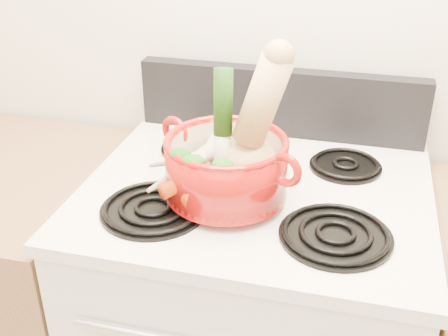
# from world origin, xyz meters

# --- Properties ---
(cooktop) EXTENTS (0.78, 0.67, 0.03)m
(cooktop) POSITION_xyz_m (0.00, 1.40, 0.93)
(cooktop) COLOR silver
(cooktop) RESTS_ON stove_body
(control_backsplash) EXTENTS (0.76, 0.05, 0.18)m
(control_backsplash) POSITION_xyz_m (0.00, 1.70, 1.04)
(control_backsplash) COLOR black
(control_backsplash) RESTS_ON cooktop
(burner_front_left) EXTENTS (0.22, 0.22, 0.02)m
(burner_front_left) POSITION_xyz_m (-0.19, 1.24, 0.96)
(burner_front_left) COLOR black
(burner_front_left) RESTS_ON cooktop
(burner_front_right) EXTENTS (0.22, 0.22, 0.02)m
(burner_front_right) POSITION_xyz_m (0.19, 1.24, 0.96)
(burner_front_right) COLOR black
(burner_front_right) RESTS_ON cooktop
(burner_back_left) EXTENTS (0.17, 0.17, 0.02)m
(burner_back_left) POSITION_xyz_m (-0.19, 1.54, 0.96)
(burner_back_left) COLOR black
(burner_back_left) RESTS_ON cooktop
(burner_back_right) EXTENTS (0.17, 0.17, 0.02)m
(burner_back_right) POSITION_xyz_m (0.19, 1.54, 0.96)
(burner_back_right) COLOR black
(burner_back_right) RESTS_ON cooktop
(dutch_oven) EXTENTS (0.34, 0.34, 0.13)m
(dutch_oven) POSITION_xyz_m (-0.05, 1.32, 1.03)
(dutch_oven) COLOR #9A0D0A
(dutch_oven) RESTS_ON burner_front_left
(pot_handle_left) EXTENTS (0.07, 0.04, 0.07)m
(pot_handle_left) POSITION_xyz_m (-0.18, 1.38, 1.07)
(pot_handle_left) COLOR #9A0D0A
(pot_handle_left) RESTS_ON dutch_oven
(pot_handle_right) EXTENTS (0.07, 0.04, 0.07)m
(pot_handle_right) POSITION_xyz_m (0.08, 1.26, 1.07)
(pot_handle_right) COLOR #9A0D0A
(pot_handle_right) RESTS_ON dutch_oven
(squash) EXTENTS (0.22, 0.15, 0.31)m
(squash) POSITION_xyz_m (-0.00, 1.34, 1.14)
(squash) COLOR #DFAC72
(squash) RESTS_ON dutch_oven
(leek) EXTENTS (0.05, 0.07, 0.26)m
(leek) POSITION_xyz_m (-0.06, 1.33, 1.12)
(leek) COLOR beige
(leek) RESTS_ON dutch_oven
(ginger) EXTENTS (0.09, 0.07, 0.04)m
(ginger) POSITION_xyz_m (-0.03, 1.41, 1.02)
(ginger) COLOR #D1B980
(ginger) RESTS_ON dutch_oven
(parsnip_0) EXTENTS (0.11, 0.25, 0.07)m
(parsnip_0) POSITION_xyz_m (-0.11, 1.35, 1.02)
(parsnip_0) COLOR beige
(parsnip_0) RESTS_ON dutch_oven
(parsnip_1) EXTENTS (0.14, 0.20, 0.06)m
(parsnip_1) POSITION_xyz_m (-0.14, 1.31, 1.03)
(parsnip_1) COLOR beige
(parsnip_1) RESTS_ON dutch_oven
(parsnip_2) EXTENTS (0.09, 0.19, 0.06)m
(parsnip_2) POSITION_xyz_m (-0.11, 1.36, 1.03)
(parsnip_2) COLOR beige
(parsnip_2) RESTS_ON dutch_oven
(parsnip_3) EXTENTS (0.17, 0.09, 0.05)m
(parsnip_3) POSITION_xyz_m (-0.15, 1.34, 1.03)
(parsnip_3) COLOR beige
(parsnip_3) RESTS_ON dutch_oven
(parsnip_4) EXTENTS (0.09, 0.23, 0.06)m
(parsnip_4) POSITION_xyz_m (-0.10, 1.38, 1.04)
(parsnip_4) COLOR beige
(parsnip_4) RESTS_ON dutch_oven
(parsnip_5) EXTENTS (0.06, 0.20, 0.05)m
(parsnip_5) POSITION_xyz_m (-0.11, 1.36, 1.04)
(parsnip_5) COLOR beige
(parsnip_5) RESTS_ON dutch_oven
(carrot_0) EXTENTS (0.06, 0.18, 0.05)m
(carrot_0) POSITION_xyz_m (-0.08, 1.29, 1.01)
(carrot_0) COLOR #C13F09
(carrot_0) RESTS_ON dutch_oven
(carrot_1) EXTENTS (0.13, 0.15, 0.05)m
(carrot_1) POSITION_xyz_m (-0.10, 1.27, 1.02)
(carrot_1) COLOR #B73209
(carrot_1) RESTS_ON dutch_oven
(carrot_2) EXTENTS (0.07, 0.18, 0.05)m
(carrot_2) POSITION_xyz_m (-0.01, 1.30, 1.02)
(carrot_2) COLOR #CE610A
(carrot_2) RESTS_ON dutch_oven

